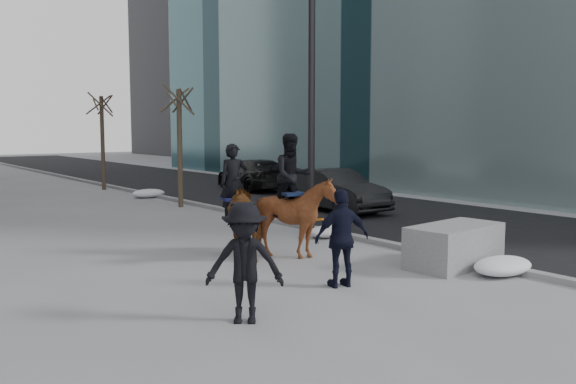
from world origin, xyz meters
TOP-DOWN VIEW (x-y plane):
  - ground at (0.00, 0.00)m, footprint 120.00×120.00m
  - road at (7.00, 10.00)m, footprint 8.00×90.00m
  - curb at (3.00, 10.00)m, footprint 0.25×90.00m
  - planter at (2.56, -1.06)m, footprint 2.23×1.27m
  - car_near at (6.11, 6.67)m, footprint 1.72×4.39m
  - car_far at (7.84, 14.21)m, footprint 2.61×5.04m
  - tree_near at (2.40, 10.76)m, footprint 1.20×1.20m
  - tree_far at (2.40, 18.38)m, footprint 1.20×1.20m
  - mounted_left at (-0.52, 2.35)m, footprint 1.43×2.09m
  - mounted_right at (0.50, 1.60)m, footprint 1.76×1.89m
  - feeder at (-0.37, -0.88)m, footprint 1.11×0.99m
  - camera_crew at (-2.84, -1.53)m, footprint 1.29×1.22m
  - lamppost at (2.60, 3.61)m, footprint 0.25×0.80m
  - snow_piles at (2.70, 5.22)m, footprint 1.38×17.16m

SIDE VIEW (x-z plane):
  - ground at x=0.00m, z-range 0.00..0.00m
  - road at x=7.00m, z-range 0.00..0.01m
  - curb at x=3.00m, z-range 0.00..0.12m
  - snow_piles at x=2.70m, z-range -0.01..0.34m
  - planter at x=2.56m, z-range 0.00..0.85m
  - car_far at x=7.84m, z-range 0.00..1.40m
  - car_near at x=6.11m, z-range 0.00..1.42m
  - feeder at x=-0.37m, z-range 0.00..1.76m
  - camera_crew at x=-2.84m, z-range 0.01..1.76m
  - mounted_left at x=-0.52m, z-range -0.32..2.16m
  - mounted_right at x=0.50m, z-range -0.27..2.43m
  - tree_near at x=2.40m, z-range 0.00..4.63m
  - tree_far at x=2.40m, z-range 0.00..4.70m
  - lamppost at x=2.60m, z-range 0.45..9.54m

